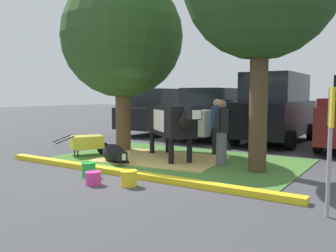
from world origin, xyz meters
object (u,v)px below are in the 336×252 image
object	(u,v)px
cow_holstein	(171,120)
bucket_green	(89,169)
person_visitor_near	(217,125)
bucket_pink	(93,178)
hatchback_white	(160,112)
bucket_yellow	(129,178)
person_handler	(222,130)
suv_black	(276,108)
calf_lying	(114,154)
sedan_silver	(210,114)
shade_tree_left	(122,37)
wheelbarrow	(87,142)
parking_sign	(331,126)

from	to	relation	value
cow_holstein	bucket_green	distance (m)	2.86
person_visitor_near	bucket_green	distance (m)	4.24
bucket_pink	hatchback_white	size ratio (longest dim) A/B	0.07
bucket_yellow	hatchback_white	world-z (taller)	hatchback_white
person_handler	hatchback_white	bearing A→B (deg)	136.29
suv_black	calf_lying	bearing A→B (deg)	-111.11
person_handler	sedan_silver	size ratio (longest dim) A/B	0.37
person_handler	suv_black	world-z (taller)	suv_black
sedan_silver	suv_black	distance (m)	2.60
person_visitor_near	bucket_pink	world-z (taller)	person_visitor_near
hatchback_white	calf_lying	bearing A→B (deg)	-65.19
shade_tree_left	hatchback_white	world-z (taller)	shade_tree_left
calf_lying	person_handler	distance (m)	2.84
bucket_green	person_handler	bearing A→B (deg)	55.79
wheelbarrow	bucket_yellow	distance (m)	3.82
cow_holstein	wheelbarrow	world-z (taller)	cow_holstein
shade_tree_left	hatchback_white	size ratio (longest dim) A/B	1.23
person_visitor_near	sedan_silver	xyz separation A→B (m)	(-1.95, 3.47, 0.10)
wheelbarrow	bucket_yellow	world-z (taller)	wheelbarrow
calf_lying	person_visitor_near	bearing A→B (deg)	55.36
calf_lying	suv_black	xyz separation A→B (m)	(2.37, 6.13, 1.03)
wheelbarrow	hatchback_white	distance (m)	6.27
sedan_silver	suv_black	size ratio (longest dim) A/B	0.96
wheelbarrow	parking_sign	size ratio (longest dim) A/B	0.81
parking_sign	bucket_yellow	distance (m)	3.73
parking_sign	hatchback_white	xyz separation A→B (m)	(-8.35, 7.87, -0.34)
person_visitor_near	hatchback_white	xyz separation A→B (m)	(-4.70, 3.91, 0.10)
parking_sign	hatchback_white	world-z (taller)	hatchback_white
calf_lying	person_visitor_near	size ratio (longest dim) A/B	0.79
person_visitor_near	wheelbarrow	size ratio (longest dim) A/B	1.08
shade_tree_left	sedan_silver	size ratio (longest dim) A/B	1.23
bucket_green	sedan_silver	distance (m)	7.59
hatchback_white	bucket_yellow	bearing A→B (deg)	-59.19
parking_sign	bucket_yellow	bearing A→B (deg)	-176.73
parking_sign	hatchback_white	distance (m)	11.48
parking_sign	suv_black	size ratio (longest dim) A/B	0.41
cow_holstein	sedan_silver	size ratio (longest dim) A/B	0.61
person_visitor_near	wheelbarrow	world-z (taller)	person_visitor_near
cow_holstein	person_visitor_near	size ratio (longest dim) A/B	1.63
sedan_silver	wheelbarrow	bearing A→B (deg)	-101.66
cow_holstein	person_handler	bearing A→B (deg)	1.55
cow_holstein	sedan_silver	distance (m)	4.97
hatchback_white	person_handler	bearing A→B (deg)	-43.71
bucket_pink	parking_sign	bearing A→B (deg)	6.74
person_handler	suv_black	bearing A→B (deg)	91.36
cow_holstein	person_visitor_near	world-z (taller)	person_visitor_near
parking_sign	bucket_green	bearing A→B (deg)	-179.17
sedan_silver	suv_black	world-z (taller)	suv_black
person_visitor_near	bucket_yellow	size ratio (longest dim) A/B	4.83
hatchback_white	wheelbarrow	bearing A→B (deg)	-75.18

